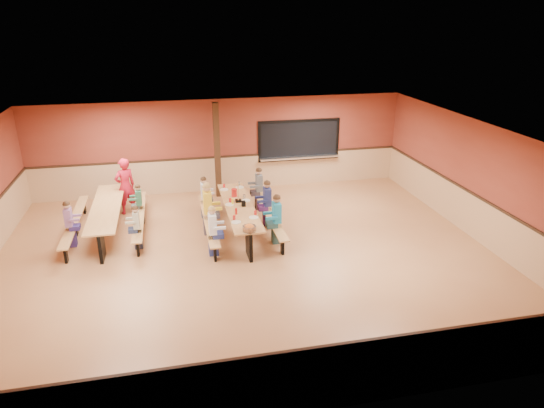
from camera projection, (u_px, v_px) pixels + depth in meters
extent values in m
plane|color=#995F3A|center=(248.00, 258.00, 11.70)|extent=(12.00, 12.00, 0.00)
cube|color=brown|center=(221.00, 146.00, 15.69)|extent=(12.00, 0.04, 3.00)
cube|color=brown|center=(307.00, 329.00, 6.60)|extent=(12.00, 0.04, 3.00)
cube|color=brown|center=(479.00, 182.00, 12.33)|extent=(0.04, 10.00, 3.00)
cube|color=white|center=(245.00, 136.00, 10.59)|extent=(12.00, 10.00, 0.04)
cube|color=black|center=(299.00, 140.00, 16.15)|extent=(2.60, 0.06, 1.20)
cube|color=silver|center=(299.00, 157.00, 16.28)|extent=(2.70, 0.28, 0.06)
cube|color=#331E11|center=(217.00, 151.00, 15.10)|extent=(0.18, 0.18, 3.00)
cube|color=#BD854B|center=(239.00, 206.00, 12.88)|extent=(0.75, 3.60, 0.04)
cube|color=black|center=(249.00, 244.00, 11.61)|extent=(0.08, 0.60, 0.70)
cube|color=black|center=(231.00, 199.00, 14.43)|extent=(0.08, 0.60, 0.70)
cube|color=#BD854B|center=(208.00, 219.00, 12.83)|extent=(0.26, 3.60, 0.04)
cube|color=black|center=(209.00, 226.00, 12.91)|extent=(0.06, 0.18, 0.41)
cube|color=#BD854B|center=(269.00, 213.00, 13.15)|extent=(0.26, 3.60, 0.04)
cube|color=black|center=(269.00, 221.00, 13.23)|extent=(0.06, 0.18, 0.41)
cube|color=#BD854B|center=(106.00, 207.00, 12.80)|extent=(0.75, 3.60, 0.04)
cube|color=black|center=(102.00, 245.00, 11.53)|extent=(0.08, 0.60, 0.70)
cube|color=black|center=(113.00, 200.00, 14.35)|extent=(0.08, 0.60, 0.70)
cube|color=#BD854B|center=(75.00, 220.00, 12.75)|extent=(0.26, 3.60, 0.04)
cube|color=black|center=(76.00, 228.00, 12.83)|extent=(0.06, 0.18, 0.41)
cube|color=#BD854B|center=(139.00, 215.00, 13.07)|extent=(0.26, 3.60, 0.04)
cube|color=black|center=(140.00, 222.00, 13.15)|extent=(0.06, 0.18, 0.41)
imported|color=#B11429|center=(125.00, 186.00, 14.03)|extent=(0.72, 0.64, 1.66)
cylinder|color=red|center=(234.00, 193.00, 13.46)|extent=(0.16, 0.16, 0.22)
cube|color=black|center=(244.00, 204.00, 12.82)|extent=(0.10, 0.14, 0.13)
cylinder|color=yellow|center=(233.00, 202.00, 12.90)|extent=(0.06, 0.06, 0.17)
cylinder|color=#B2140F|center=(236.00, 211.00, 12.27)|extent=(0.06, 0.06, 0.17)
cube|color=black|center=(238.00, 201.00, 13.11)|extent=(0.16, 0.16, 0.06)
cube|color=#BD854B|center=(238.00, 191.00, 13.01)|extent=(0.02, 0.09, 0.50)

